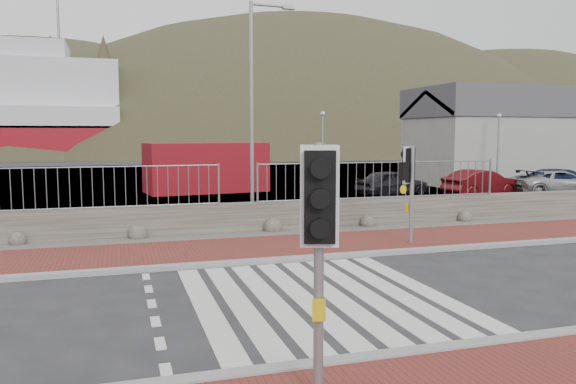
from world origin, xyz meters
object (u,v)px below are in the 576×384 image
object	(u,v)px
streetlight	(255,102)
shipping_container	(206,167)
car_c	(561,182)
car_a	(392,183)
car_b	(481,183)
traffic_signal_near	(319,217)
traffic_signal_far	(411,174)
car_d	(560,183)

from	to	relation	value
streetlight	shipping_container	bearing A→B (deg)	85.92
shipping_container	car_c	distance (m)	18.08
car_a	car_b	bearing A→B (deg)	-119.78
traffic_signal_near	traffic_signal_far	world-z (taller)	traffic_signal_near
streetlight	car_a	xyz separation A→B (m)	(8.63, 7.12, -3.40)
streetlight	car_b	world-z (taller)	streetlight
shipping_container	car_d	xyz separation A→B (m)	(16.42, -6.90, -0.65)
traffic_signal_near	car_a	size ratio (longest dim) A/B	0.78
car_c	streetlight	bearing A→B (deg)	102.35
traffic_signal_near	traffic_signal_far	size ratio (longest dim) A/B	1.08
traffic_signal_far	car_a	world-z (taller)	traffic_signal_far
streetlight	car_c	bearing A→B (deg)	13.65
shipping_container	car_b	xyz separation A→B (m)	(12.52, -6.01, -0.64)
traffic_signal_near	shipping_container	world-z (taller)	traffic_signal_near
shipping_container	car_b	size ratio (longest dim) A/B	1.56
streetlight	car_a	bearing A→B (deg)	36.41
shipping_container	car_d	world-z (taller)	shipping_container
car_b	car_a	bearing A→B (deg)	61.78
traffic_signal_near	traffic_signal_far	bearing A→B (deg)	72.74
car_a	car_b	xyz separation A→B (m)	(4.08, -1.43, 0.01)
car_d	car_a	bearing A→B (deg)	85.70
car_b	car_c	bearing A→B (deg)	-106.28
traffic_signal_far	traffic_signal_near	bearing A→B (deg)	35.53
traffic_signal_far	shipping_container	bearing A→B (deg)	-98.09
car_a	car_d	distance (m)	8.31
car_a	car_d	bearing A→B (deg)	-116.64
traffic_signal_far	car_d	world-z (taller)	traffic_signal_far
car_a	car_b	size ratio (longest dim) A/B	0.95
traffic_signal_near	car_d	size ratio (longest dim) A/B	0.64
shipping_container	streetlight	bearing A→B (deg)	-99.22
traffic_signal_far	car_d	xyz separation A→B (m)	(13.34, 9.03, -1.33)
shipping_container	car_b	bearing A→B (deg)	-33.94
traffic_signal_near	car_c	xyz separation A→B (m)	(19.21, 17.04, -1.45)
car_a	car_c	xyz separation A→B (m)	(8.39, -1.99, 0.01)
traffic_signal_far	streetlight	bearing A→B (deg)	-71.22
traffic_signal_near	car_c	size ratio (longest dim) A/B	0.65
traffic_signal_far	car_c	world-z (taller)	traffic_signal_far
car_d	car_c	bearing A→B (deg)	-39.35
traffic_signal_far	streetlight	size ratio (longest dim) A/B	0.38
traffic_signal_far	car_b	world-z (taller)	traffic_signal_far
traffic_signal_near	streetlight	world-z (taller)	streetlight
car_b	car_d	bearing A→B (deg)	-111.68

